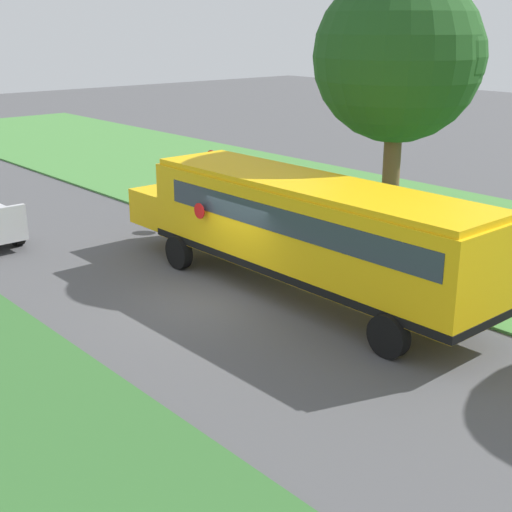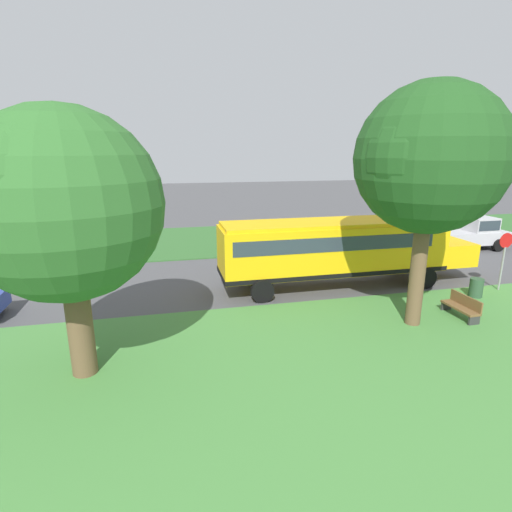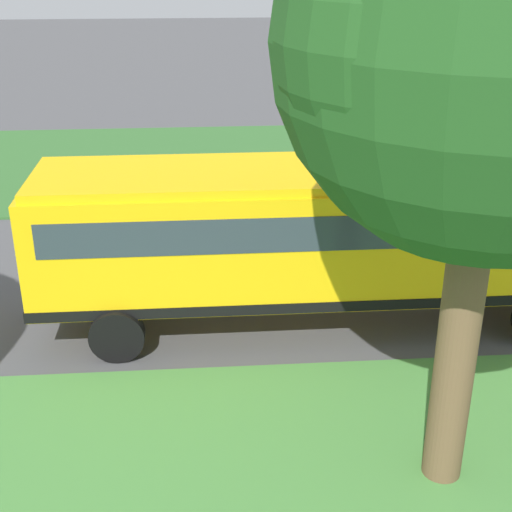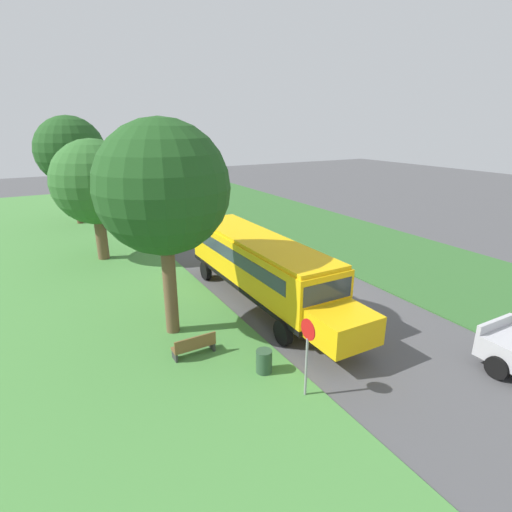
{
  "view_description": "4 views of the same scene",
  "coord_description": "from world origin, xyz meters",
  "px_view_note": "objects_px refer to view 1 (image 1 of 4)",
  "views": [
    {
      "loc": [
        10.52,
        13.97,
        6.98
      ],
      "look_at": [
        0.19,
        2.12,
        1.82
      ],
      "focal_mm": 50.0,
      "sensor_mm": 36.0,
      "label": 1
    },
    {
      "loc": [
        -18.99,
        9.01,
        6.33
      ],
      "look_at": [
        -2.36,
        5.19,
        1.75
      ],
      "focal_mm": 28.0,
      "sensor_mm": 36.0,
      "label": 2
    },
    {
      "loc": [
        -14.78,
        3.55,
        7.0
      ],
      "look_at": [
        -1.5,
        2.5,
        1.11
      ],
      "focal_mm": 50.0,
      "sensor_mm": 36.0,
      "label": 3
    },
    {
      "loc": [
        -11.18,
        -14.28,
        8.3
      ],
      "look_at": [
        -0.75,
        4.31,
        1.17
      ],
      "focal_mm": 28.0,
      "sensor_mm": 36.0,
      "label": 4
    }
  ],
  "objects_px": {
    "school_bus": "(303,225)",
    "trash_bin": "(255,221)",
    "oak_tree_beside_bus": "(405,57)",
    "park_bench": "(335,224)",
    "stop_sign": "(212,178)"
  },
  "relations": [
    {
      "from": "school_bus",
      "to": "oak_tree_beside_bus",
      "type": "bearing_deg",
      "value": -171.37
    },
    {
      "from": "stop_sign",
      "to": "oak_tree_beside_bus",
      "type": "bearing_deg",
      "value": 111.42
    },
    {
      "from": "oak_tree_beside_bus",
      "to": "trash_bin",
      "type": "bearing_deg",
      "value": -66.94
    },
    {
      "from": "school_bus",
      "to": "trash_bin",
      "type": "xyz_separation_m",
      "value": [
        -2.9,
        -5.25,
        -1.47
      ]
    },
    {
      "from": "trash_bin",
      "to": "park_bench",
      "type": "bearing_deg",
      "value": 128.84
    },
    {
      "from": "oak_tree_beside_bus",
      "to": "stop_sign",
      "type": "bearing_deg",
      "value": -68.58
    },
    {
      "from": "oak_tree_beside_bus",
      "to": "trash_bin",
      "type": "relative_size",
      "value": 9.49
    },
    {
      "from": "oak_tree_beside_bus",
      "to": "park_bench",
      "type": "relative_size",
      "value": 5.31
    },
    {
      "from": "park_bench",
      "to": "trash_bin",
      "type": "distance_m",
      "value": 2.76
    },
    {
      "from": "park_bench",
      "to": "trash_bin",
      "type": "bearing_deg",
      "value": -51.16
    },
    {
      "from": "school_bus",
      "to": "trash_bin",
      "type": "bearing_deg",
      "value": -118.92
    },
    {
      "from": "stop_sign",
      "to": "trash_bin",
      "type": "relative_size",
      "value": 3.04
    },
    {
      "from": "stop_sign",
      "to": "trash_bin",
      "type": "distance_m",
      "value": 2.2
    },
    {
      "from": "school_bus",
      "to": "trash_bin",
      "type": "relative_size",
      "value": 13.8
    },
    {
      "from": "trash_bin",
      "to": "oak_tree_beside_bus",
      "type": "bearing_deg",
      "value": 113.06
    }
  ]
}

